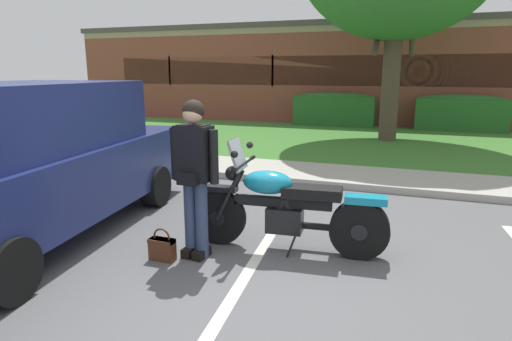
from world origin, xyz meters
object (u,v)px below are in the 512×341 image
at_px(hedge_left, 334,109).
at_px(brick_building, 401,73).
at_px(handbag, 162,247).
at_px(parked_suv_adjacent, 28,160).
at_px(hedge_center_left, 460,112).
at_px(motorcycle, 294,209).
at_px(rider_person, 194,168).

distance_m(hedge_left, brick_building, 5.88).
height_order(handbag, parked_suv_adjacent, parked_suv_adjacent).
bearing_deg(hedge_center_left, motorcycle, -102.71).
bearing_deg(hedge_center_left, parked_suv_adjacent, -115.04).
height_order(parked_suv_adjacent, hedge_left, parked_suv_adjacent).
bearing_deg(handbag, motorcycle, 30.20).
distance_m(motorcycle, hedge_left, 11.57).
height_order(rider_person, hedge_center_left, rider_person).
relative_size(rider_person, handbag, 4.74).
relative_size(handbag, hedge_center_left, 0.13).
distance_m(rider_person, parked_suv_adjacent, 2.14).
bearing_deg(motorcycle, brick_building, 88.56).
bearing_deg(handbag, hedge_left, 91.63).
distance_m(motorcycle, parked_suv_adjacent, 3.19).
xyz_separation_m(motorcycle, hedge_left, (-1.60, 11.46, 0.16)).
height_order(motorcycle, brick_building, brick_building).
xyz_separation_m(hedge_left, hedge_center_left, (4.18, 0.00, -0.00)).
distance_m(rider_person, brick_building, 17.41).
bearing_deg(hedge_center_left, rider_person, -106.46).
height_order(parked_suv_adjacent, hedge_center_left, parked_suv_adjacent).
distance_m(motorcycle, handbag, 1.49).
bearing_deg(motorcycle, rider_person, -151.93).
xyz_separation_m(rider_person, brick_building, (1.37, 17.33, 0.93)).
xyz_separation_m(motorcycle, handbag, (-1.25, -0.73, -0.34)).
relative_size(motorcycle, parked_suv_adjacent, 0.45).
bearing_deg(rider_person, hedge_left, 93.10).
height_order(rider_person, parked_suv_adjacent, parked_suv_adjacent).
relative_size(rider_person, hedge_center_left, 0.60).
bearing_deg(hedge_left, motorcycle, -82.05).
relative_size(parked_suv_adjacent, brick_building, 0.18).
distance_m(motorcycle, rider_person, 1.19).
bearing_deg(motorcycle, hedge_center_left, 77.29).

